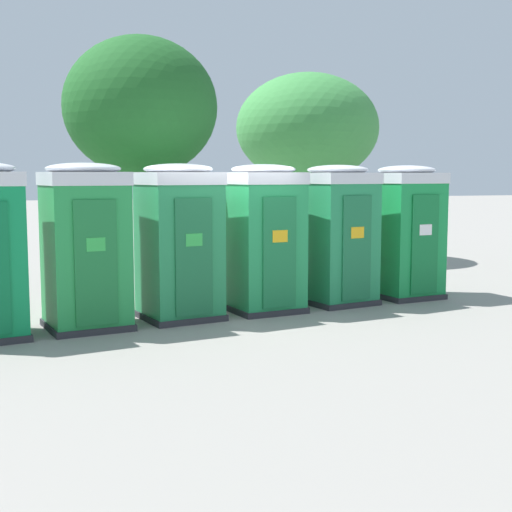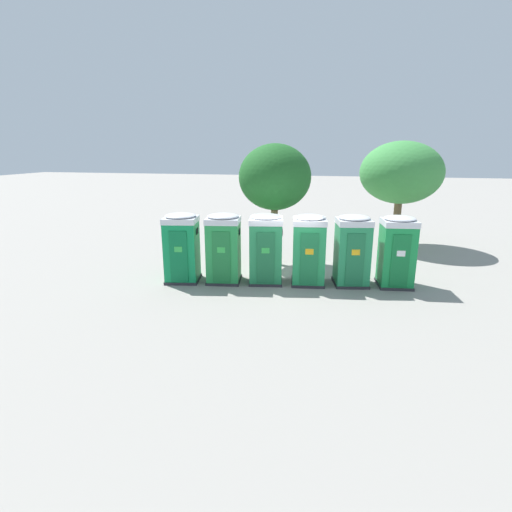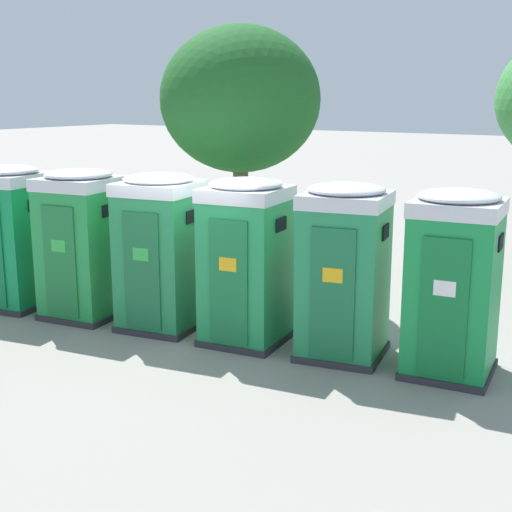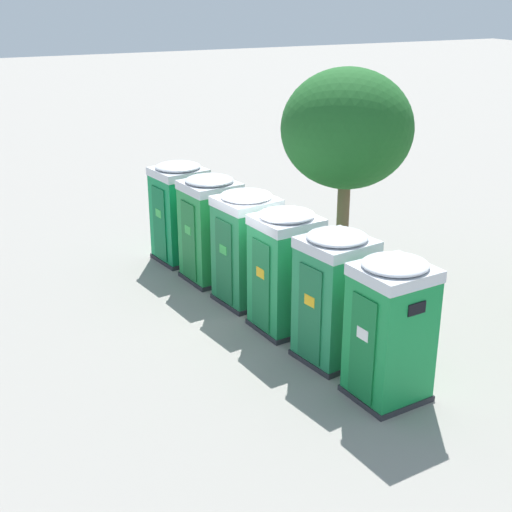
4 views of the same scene
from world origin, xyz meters
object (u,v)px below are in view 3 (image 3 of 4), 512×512
at_px(portapotty_1, 82,243).
at_px(portapotty_0, 11,236).
at_px(portapotty_3, 246,261).
at_px(portapotty_4, 344,270).
at_px(portapotty_2, 161,251).
at_px(street_tree_1, 240,100).
at_px(portapotty_5, 453,283).

bearing_deg(portapotty_1, portapotty_0, -171.10).
xyz_separation_m(portapotty_3, portapotty_4, (1.52, 0.24, -0.00)).
distance_m(portapotty_2, street_tree_1, 3.44).
height_order(portapotty_3, portapotty_5, same).
bearing_deg(portapotty_5, portapotty_0, -171.93).
bearing_deg(portapotty_5, portapotty_1, -172.14).
relative_size(portapotty_3, portapotty_5, 1.00).
relative_size(portapotty_1, portapotty_2, 1.00).
height_order(portapotty_4, portapotty_5, same).
relative_size(portapotty_0, portapotty_2, 1.00).
bearing_deg(portapotty_1, portapotty_3, 8.03).
height_order(portapotty_1, portapotty_2, same).
bearing_deg(portapotty_4, portapotty_3, -170.94).
height_order(portapotty_1, portapotty_4, same).
relative_size(portapotty_5, street_tree_1, 0.51).
distance_m(portapotty_1, portapotty_3, 3.09).
bearing_deg(portapotty_1, portapotty_5, 7.86).
bearing_deg(portapotty_1, portapotty_4, 8.37).
xyz_separation_m(portapotty_2, street_tree_1, (-0.13, 2.51, 2.35)).
xyz_separation_m(portapotty_0, portapotty_1, (1.52, 0.24, -0.00)).
height_order(portapotty_0, portapotty_4, same).
bearing_deg(portapotty_5, portapotty_3, -172.31).
bearing_deg(portapotty_0, street_tree_1, 45.83).
distance_m(portapotty_0, portapotty_4, 6.17).
bearing_deg(portapotty_3, street_tree_1, 125.53).
bearing_deg(portapotty_4, portapotty_2, -172.13).
height_order(portapotty_3, portapotty_4, same).
bearing_deg(portapotty_2, street_tree_1, 93.01).
relative_size(portapotty_1, portapotty_5, 1.00).
bearing_deg(portapotty_3, portapotty_5, 7.69).
xyz_separation_m(portapotty_1, portapotty_5, (6.11, 0.84, 0.00)).
bearing_deg(street_tree_1, portapotty_3, -54.47).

